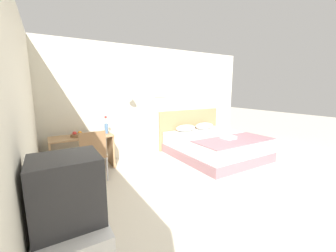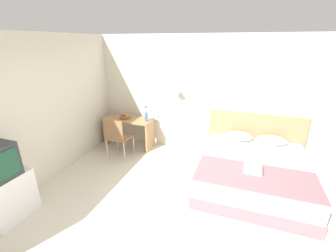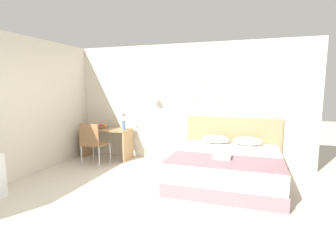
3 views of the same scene
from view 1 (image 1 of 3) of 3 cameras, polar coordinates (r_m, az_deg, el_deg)
name	(u,v)px [view 1 (image 1 of 3)]	position (r m, az deg, el deg)	size (l,w,h in m)	color
ground_plane	(231,200)	(3.45, 17.05, -18.92)	(24.00, 24.00, 0.00)	beige
wall_back	(150,102)	(5.26, -4.89, 6.73)	(5.75, 0.31, 2.65)	beige
wall_left	(14,136)	(1.87, -36.80, -2.20)	(0.06, 5.71, 2.65)	beige
bed	(215,146)	(5.22, 12.85, -5.43)	(1.86, 2.03, 0.53)	gray
headboard	(190,128)	(5.94, 5.98, -0.65)	(1.98, 0.06, 1.06)	#A87F56
pillow_left	(186,128)	(5.52, 4.93, -0.56)	(0.57, 0.36, 0.17)	white
pillow_right	(204,126)	(5.92, 10.02, 0.06)	(0.57, 0.36, 0.17)	white
throw_blanket	(234,140)	(4.76, 17.89, -3.75)	(1.80, 0.81, 0.02)	gray
folded_towel_near_foot	(228,137)	(4.81, 16.36, -2.99)	(0.27, 0.27, 0.06)	white
desk	(82,146)	(4.54, -22.65, -5.19)	(1.19, 0.52, 0.72)	#A87F56
desk_chair	(92,152)	(3.91, -20.25, -6.79)	(0.48, 0.48, 0.94)	#8E6642
fruit_bowl	(77,135)	(4.45, -23.84, -2.25)	(0.26, 0.26, 0.11)	brown
flower_vase	(106,127)	(4.53, -16.74, -0.30)	(0.08, 0.08, 0.38)	#4C7099
television	(67,190)	(1.70, -26.12, -15.60)	(0.47, 0.41, 0.50)	#2D2D30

